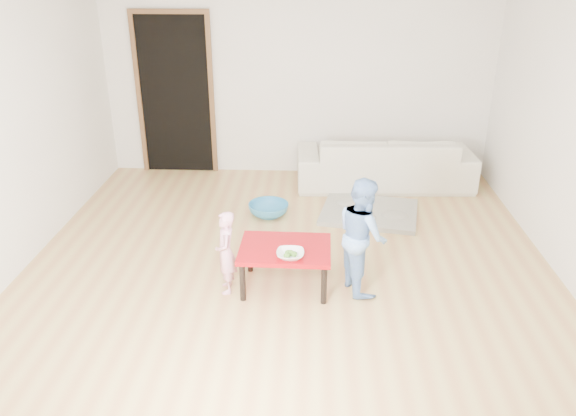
# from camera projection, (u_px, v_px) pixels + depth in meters

# --- Properties ---
(floor) EXTENTS (5.00, 5.00, 0.01)m
(floor) POSITION_uv_depth(u_px,v_px,m) (289.00, 260.00, 5.45)
(floor) COLOR tan
(floor) RESTS_ON ground
(back_wall) EXTENTS (5.00, 0.02, 2.60)m
(back_wall) POSITION_uv_depth(u_px,v_px,m) (298.00, 76.00, 7.19)
(back_wall) COLOR white
(back_wall) RESTS_ON floor
(left_wall) EXTENTS (0.02, 5.00, 2.60)m
(left_wall) POSITION_uv_depth(u_px,v_px,m) (11.00, 127.00, 5.02)
(left_wall) COLOR white
(left_wall) RESTS_ON floor
(doorway) EXTENTS (1.02, 0.08, 2.11)m
(doorway) POSITION_uv_depth(u_px,v_px,m) (176.00, 96.00, 7.35)
(doorway) COLOR brown
(doorway) RESTS_ON back_wall
(sofa) EXTENTS (2.24, 0.95, 0.64)m
(sofa) POSITION_uv_depth(u_px,v_px,m) (384.00, 161.00, 7.14)
(sofa) COLOR beige
(sofa) RESTS_ON floor
(cushion) EXTENTS (0.48, 0.43, 0.12)m
(cushion) POSITION_uv_depth(u_px,v_px,m) (357.00, 154.00, 6.88)
(cushion) COLOR orange
(cushion) RESTS_ON sofa
(red_table) EXTENTS (0.80, 0.61, 0.40)m
(red_table) POSITION_uv_depth(u_px,v_px,m) (285.00, 267.00, 4.95)
(red_table) COLOR #9A080F
(red_table) RESTS_ON floor
(bowl) EXTENTS (0.23, 0.23, 0.06)m
(bowl) POSITION_uv_depth(u_px,v_px,m) (290.00, 254.00, 4.69)
(bowl) COLOR white
(bowl) RESTS_ON red_table
(broccoli) EXTENTS (0.12, 0.12, 0.06)m
(broccoli) POSITION_uv_depth(u_px,v_px,m) (290.00, 255.00, 4.69)
(broccoli) COLOR #2D5919
(broccoli) RESTS_ON red_table
(child_pink) EXTENTS (0.23, 0.30, 0.75)m
(child_pink) POSITION_uv_depth(u_px,v_px,m) (226.00, 252.00, 4.82)
(child_pink) COLOR pink
(child_pink) RESTS_ON floor
(child_blue) EXTENTS (0.53, 0.60, 1.04)m
(child_blue) POSITION_uv_depth(u_px,v_px,m) (362.00, 235.00, 4.81)
(child_blue) COLOR #648DE9
(child_blue) RESTS_ON floor
(basin) EXTENTS (0.46, 0.46, 0.14)m
(basin) POSITION_uv_depth(u_px,v_px,m) (269.00, 209.00, 6.37)
(basin) COLOR teal
(basin) RESTS_ON floor
(blanket) EXTENTS (1.21, 1.06, 0.05)m
(blanket) POSITION_uv_depth(u_px,v_px,m) (369.00, 212.00, 6.42)
(blanket) COLOR #9E9B8B
(blanket) RESTS_ON floor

